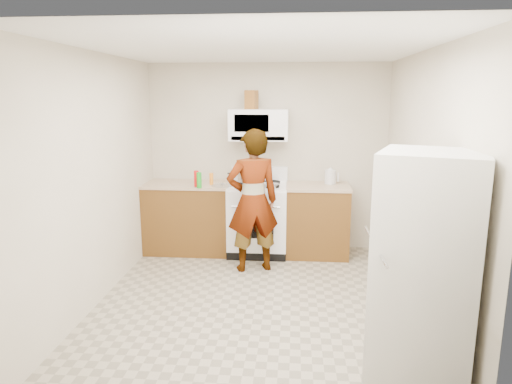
# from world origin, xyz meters

# --- Properties ---
(floor) EXTENTS (3.60, 3.60, 0.00)m
(floor) POSITION_xyz_m (0.00, 0.00, 0.00)
(floor) COLOR gray
(floor) RESTS_ON ground
(back_wall) EXTENTS (3.20, 0.02, 2.50)m
(back_wall) POSITION_xyz_m (0.00, 1.79, 1.25)
(back_wall) COLOR beige
(back_wall) RESTS_ON floor
(right_wall) EXTENTS (0.02, 3.60, 2.50)m
(right_wall) POSITION_xyz_m (1.59, 0.00, 1.25)
(right_wall) COLOR beige
(right_wall) RESTS_ON floor
(cabinet_left) EXTENTS (1.12, 0.62, 0.90)m
(cabinet_left) POSITION_xyz_m (-1.04, 1.49, 0.45)
(cabinet_left) COLOR brown
(cabinet_left) RESTS_ON floor
(counter_left) EXTENTS (1.14, 0.64, 0.03)m
(counter_left) POSITION_xyz_m (-1.04, 1.49, 0.92)
(counter_left) COLOR tan
(counter_left) RESTS_ON cabinet_left
(cabinet_right) EXTENTS (0.80, 0.62, 0.90)m
(cabinet_right) POSITION_xyz_m (0.68, 1.49, 0.45)
(cabinet_right) COLOR brown
(cabinet_right) RESTS_ON floor
(counter_right) EXTENTS (0.82, 0.64, 0.03)m
(counter_right) POSITION_xyz_m (0.68, 1.49, 0.92)
(counter_right) COLOR tan
(counter_right) RESTS_ON cabinet_right
(gas_range) EXTENTS (0.76, 0.65, 1.13)m
(gas_range) POSITION_xyz_m (-0.10, 1.48, 0.49)
(gas_range) COLOR white
(gas_range) RESTS_ON floor
(microwave) EXTENTS (0.76, 0.38, 0.40)m
(microwave) POSITION_xyz_m (-0.10, 1.61, 1.70)
(microwave) COLOR white
(microwave) RESTS_ON back_wall
(person) EXTENTS (0.72, 0.58, 1.71)m
(person) POSITION_xyz_m (-0.11, 0.87, 0.85)
(person) COLOR tan
(person) RESTS_ON floor
(fridge) EXTENTS (0.90, 0.90, 1.70)m
(fridge) POSITION_xyz_m (1.33, -1.16, 0.85)
(fridge) COLOR white
(fridge) RESTS_ON floor
(kettle) EXTENTS (0.20, 0.20, 0.18)m
(kettle) POSITION_xyz_m (0.84, 1.61, 1.03)
(kettle) COLOR silver
(kettle) RESTS_ON counter_right
(jug) EXTENTS (0.18, 0.18, 0.24)m
(jug) POSITION_xyz_m (-0.20, 1.61, 2.02)
(jug) COLOR brown
(jug) RESTS_ON microwave
(saucepan) EXTENTS (0.26, 0.26, 0.12)m
(saucepan) POSITION_xyz_m (-0.27, 1.58, 1.02)
(saucepan) COLOR #B2B1B6
(saucepan) RESTS_ON gas_range
(tray) EXTENTS (0.28, 0.21, 0.05)m
(tray) POSITION_xyz_m (0.03, 1.33, 0.96)
(tray) COLOR white
(tray) RESTS_ON gas_range
(bottle_spray) EXTENTS (0.08, 0.08, 0.20)m
(bottle_spray) POSITION_xyz_m (-0.87, 1.27, 1.04)
(bottle_spray) COLOR red
(bottle_spray) RESTS_ON counter_left
(bottle_hot_sauce) EXTENTS (0.05, 0.05, 0.15)m
(bottle_hot_sauce) POSITION_xyz_m (-0.70, 1.40, 1.01)
(bottle_hot_sauce) COLOR orange
(bottle_hot_sauce) RESTS_ON counter_left
(bottle_green_cap) EXTENTS (0.07, 0.07, 0.20)m
(bottle_green_cap) POSITION_xyz_m (-0.82, 1.18, 1.03)
(bottle_green_cap) COLOR #1B961F
(bottle_green_cap) RESTS_ON counter_left
(pot_lid) EXTENTS (0.34, 0.34, 0.01)m
(pot_lid) POSITION_xyz_m (-0.55, 1.34, 0.94)
(pot_lid) COLOR silver
(pot_lid) RESTS_ON counter_left
(broom) EXTENTS (0.21, 0.20, 1.24)m
(broom) POSITION_xyz_m (1.55, 0.70, 0.63)
(broom) COLOR silver
(broom) RESTS_ON floor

